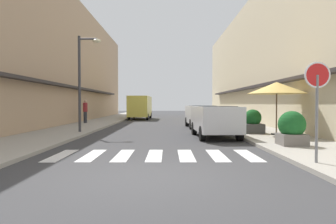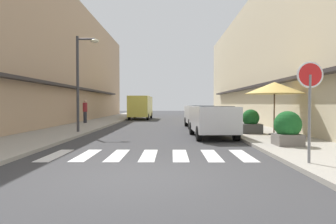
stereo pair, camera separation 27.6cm
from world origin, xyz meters
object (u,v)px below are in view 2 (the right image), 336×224
Objects in this scene: delivery_van at (141,106)px; round_street_sign at (310,85)px; pedestrian_walking_near at (85,111)px; parked_car_near at (212,118)px; cafe_umbrella at (274,88)px; parked_car_mid at (200,114)px; street_lamp at (81,73)px; planter_midblock at (251,122)px; planter_corner at (288,128)px.

round_street_sign is (6.51, -23.45, 0.62)m from delivery_van.
parked_car_near is at bearing 36.42° from pedestrian_walking_near.
parked_car_mid is at bearing 117.00° from cafe_umbrella.
round_street_sign is at bearing 25.47° from pedestrian_walking_near.
cafe_umbrella is at bearing -64.61° from delivery_van.
parked_car_near is 6.89m from round_street_sign.
street_lamp is 1.82× the size of cafe_umbrella.
pedestrian_walking_near is (-3.46, -7.90, -0.35)m from delivery_van.
cafe_umbrella is (2.90, -5.70, 1.39)m from parked_car_mid.
street_lamp is at bearing 165.80° from parked_car_near.
delivery_van is 4.61× the size of planter_midblock.
round_street_sign is 7.77m from planter_midblock.
delivery_van is 1.10× the size of street_lamp.
planter_corner is 4.42m from planter_midblock.
planter_corner is 1.02× the size of planter_midblock.
round_street_sign is 2.11× the size of planter_midblock.
round_street_sign reaches higher than parked_car_mid.
street_lamp is 9.67m from cafe_umbrella.
parked_car_mid is at bearing 31.98° from street_lamp.
street_lamp reaches higher than cafe_umbrella.
cafe_umbrella reaches higher than parked_car_near.
pedestrian_walking_near is at bearing 142.26° from cafe_umbrella.
round_street_sign is 6.88m from cafe_umbrella.
cafe_umbrella is at bearing 1.77° from parked_car_near.
parked_car_mid is at bearing 96.79° from round_street_sign.
cafe_umbrella is at bearing 45.06° from pedestrian_walking_near.
parked_car_mid is 1.61× the size of round_street_sign.
planter_midblock is (7.08, -15.82, -0.75)m from delivery_van.
planter_midblock is 0.67× the size of pedestrian_walking_near.
parked_car_near is at bearing -154.22° from planter_midblock.
round_street_sign is 0.50× the size of street_lamp.
pedestrian_walking_near is (-8.49, 3.12, 0.14)m from parked_car_mid.
delivery_van is 4.52× the size of planter_corner.
delivery_van is at bearing 115.39° from cafe_umbrella.
planter_corner is (2.18, -9.22, -0.21)m from parked_car_mid.
parked_car_near is 1.67× the size of round_street_sign.
planter_corner is (2.18, -3.43, -0.21)m from parked_car_near.
planter_corner is at bearing -88.24° from planter_midblock.
round_street_sign reaches higher than cafe_umbrella.
cafe_umbrella is (7.94, -16.72, 0.91)m from delivery_van.
delivery_van reaches higher than planter_midblock.
parked_car_mid is 0.81× the size of street_lamp.
delivery_van is at bearing 105.52° from round_street_sign.
round_street_sign is at bearing -83.21° from parked_car_mid.
pedestrian_walking_near is (-9.97, 15.55, -0.96)m from round_street_sign.
planter_corner is at bearing -101.55° from cafe_umbrella.
planter_midblock is at bearing 45.87° from pedestrian_walking_near.
planter_corner is 16.32m from pedestrian_walking_near.
pedestrian_walking_near is at bearing 122.67° from round_street_sign.
delivery_van reaches higher than planter_corner.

